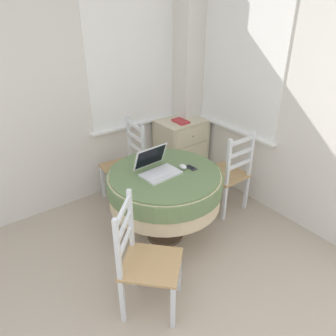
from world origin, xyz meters
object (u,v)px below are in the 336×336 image
(cell_phone, at_px, (191,168))
(dining_chair_camera_near, at_px, (145,262))
(computer_mouse, at_px, (183,167))
(dining_chair_near_right_window, at_px, (228,174))
(dining_chair_near_back_window, at_px, (126,165))
(round_dining_table, at_px, (165,186))
(book_on_cabinet, at_px, (181,121))
(corner_cabinet, at_px, (181,148))
(laptop, at_px, (157,168))

(cell_phone, distance_m, dining_chair_camera_near, 1.02)
(computer_mouse, bearing_deg, dining_chair_near_right_window, 1.83)
(dining_chair_near_right_window, bearing_deg, cell_phone, -174.51)
(cell_phone, height_order, dining_chair_near_back_window, dining_chair_near_back_window)
(computer_mouse, height_order, cell_phone, computer_mouse)
(dining_chair_near_back_window, bearing_deg, dining_chair_camera_near, -115.40)
(round_dining_table, xyz_separation_m, book_on_cabinet, (0.83, 0.81, 0.21))
(round_dining_table, bearing_deg, book_on_cabinet, 44.10)
(round_dining_table, distance_m, dining_chair_near_right_window, 0.84)
(dining_chair_near_back_window, relative_size, corner_cabinet, 1.20)
(round_dining_table, distance_m, laptop, 0.20)
(dining_chair_near_right_window, height_order, corner_cabinet, dining_chair_near_right_window)
(cell_phone, xyz_separation_m, dining_chair_camera_near, (-0.84, -0.49, -0.29))
(dining_chair_near_back_window, bearing_deg, corner_cabinet, 3.50)
(book_on_cabinet, bearing_deg, dining_chair_camera_near, -136.16)
(dining_chair_near_back_window, distance_m, dining_chair_camera_near, 1.54)
(dining_chair_near_right_window, distance_m, dining_chair_camera_near, 1.52)
(round_dining_table, bearing_deg, cell_phone, -17.96)
(round_dining_table, distance_m, dining_chair_near_back_window, 0.84)
(laptop, distance_m, dining_chair_near_back_window, 0.86)
(computer_mouse, relative_size, dining_chair_near_right_window, 0.09)
(laptop, distance_m, book_on_cabinet, 1.17)
(dining_chair_near_back_window, xyz_separation_m, corner_cabinet, (0.84, 0.05, -0.05))
(cell_phone, relative_size, dining_chair_near_right_window, 0.13)
(dining_chair_camera_near, bearing_deg, round_dining_table, 43.47)
(dining_chair_near_right_window, xyz_separation_m, dining_chair_camera_near, (-1.42, -0.54, 0.00))
(computer_mouse, bearing_deg, dining_chair_camera_near, -145.98)
(computer_mouse, xyz_separation_m, dining_chair_camera_near, (-0.78, -0.52, -0.31))
(dining_chair_camera_near, bearing_deg, corner_cabinet, 43.87)
(computer_mouse, height_order, dining_chair_camera_near, dining_chair_camera_near)
(computer_mouse, xyz_separation_m, corner_cabinet, (0.72, 0.92, -0.36))
(dining_chair_near_back_window, bearing_deg, laptop, -98.39)
(round_dining_table, relative_size, computer_mouse, 12.60)
(cell_phone, bearing_deg, round_dining_table, 162.04)
(dining_chair_camera_near, bearing_deg, computer_mouse, 34.02)
(computer_mouse, xyz_separation_m, book_on_cabinet, (0.66, 0.85, 0.04))
(computer_mouse, relative_size, dining_chair_camera_near, 0.09)
(cell_phone, bearing_deg, corner_cabinet, 55.40)
(computer_mouse, bearing_deg, cell_phone, -28.11)
(round_dining_table, xyz_separation_m, computer_mouse, (0.18, -0.04, 0.17))
(book_on_cabinet, bearing_deg, corner_cabinet, 44.48)
(cell_phone, xyz_separation_m, book_on_cabinet, (0.59, 0.89, 0.06))
(dining_chair_near_right_window, bearing_deg, round_dining_table, 178.41)
(dining_chair_near_right_window, relative_size, corner_cabinet, 1.20)
(dining_chair_near_right_window, bearing_deg, dining_chair_camera_near, -159.08)
(round_dining_table, xyz_separation_m, dining_chair_near_back_window, (0.06, 0.82, -0.14))
(dining_chair_near_right_window, bearing_deg, book_on_cabinet, 89.41)
(dining_chair_near_back_window, height_order, book_on_cabinet, dining_chair_near_back_window)
(laptop, xyz_separation_m, corner_cabinet, (0.95, 0.83, -0.38))
(dining_chair_camera_near, xyz_separation_m, corner_cabinet, (1.50, 1.44, -0.05))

